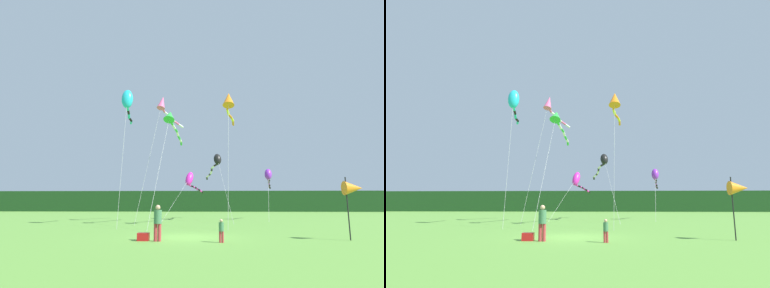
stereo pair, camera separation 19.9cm
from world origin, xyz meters
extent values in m
plane|color=#5B9338|center=(0.00, 0.00, 0.00)|extent=(120.00, 120.00, 0.00)
cube|color=#193D19|center=(0.00, 45.00, 1.98)|extent=(108.00, 2.16, 3.96)
cylinder|color=#B23338|center=(-1.40, -1.81, 0.41)|extent=(0.17, 0.17, 0.81)
cylinder|color=#B23338|center=(-1.22, -1.81, 0.41)|extent=(0.17, 0.17, 0.81)
cylinder|color=#3F724C|center=(-1.31, -1.81, 1.13)|extent=(0.37, 0.37, 0.64)
sphere|color=tan|center=(-1.31, -1.81, 1.57)|extent=(0.24, 0.24, 0.24)
cylinder|color=#B23338|center=(1.64, -2.18, 0.25)|extent=(0.11, 0.11, 0.50)
cylinder|color=#B23338|center=(1.75, -2.18, 0.25)|extent=(0.11, 0.11, 0.50)
cylinder|color=#3F724C|center=(1.70, -2.18, 0.70)|extent=(0.23, 0.23, 0.40)
sphere|color=tan|center=(1.70, -2.18, 0.98)|extent=(0.15, 0.15, 0.15)
cube|color=red|center=(-2.02, -1.62, 0.18)|extent=(0.55, 0.39, 0.37)
cylinder|color=black|center=(7.99, -1.06, 1.53)|extent=(0.06, 0.06, 3.06)
cone|color=orange|center=(8.34, -1.06, 2.51)|extent=(0.90, 0.70, 0.70)
cylinder|color=#B2B2B2|center=(7.23, 14.45, 2.35)|extent=(0.78, 3.21, 4.71)
ellipsoid|color=purple|center=(7.61, 16.04, 4.70)|extent=(0.99, 1.32, 1.42)
cylinder|color=purple|center=(7.65, 16.27, 4.18)|extent=(0.27, 0.51, 0.26)
cylinder|color=black|center=(7.77, 16.70, 4.12)|extent=(0.38, 0.52, 0.25)
cylinder|color=purple|center=(7.89, 17.14, 4.06)|extent=(0.25, 0.51, 0.27)
cylinder|color=black|center=(7.95, 17.59, 3.99)|extent=(0.28, 0.52, 0.28)
cylinder|color=purple|center=(8.04, 18.04, 3.87)|extent=(0.31, 0.55, 0.35)
cylinder|color=black|center=(8.17, 18.48, 3.71)|extent=(0.37, 0.56, 0.34)
cylinder|color=purple|center=(8.25, 18.92, 3.59)|extent=(0.21, 0.50, 0.29)
cylinder|color=black|center=(8.36, 19.36, 3.48)|extent=(0.41, 0.55, 0.33)
cylinder|color=#B2B2B2|center=(2.78, 11.98, 3.05)|extent=(1.11, 4.74, 6.11)
ellipsoid|color=black|center=(2.24, 14.34, 6.10)|extent=(1.00, 1.26, 1.37)
cylinder|color=black|center=(2.09, 14.67, 5.57)|extent=(0.49, 0.77, 0.31)
cylinder|color=white|center=(1.81, 15.33, 5.44)|extent=(0.46, 0.78, 0.34)
cylinder|color=black|center=(1.68, 16.03, 5.26)|extent=(0.21, 0.78, 0.41)
cylinder|color=white|center=(1.63, 16.75, 5.03)|extent=(0.29, 0.80, 0.43)
cylinder|color=black|center=(1.53, 17.46, 4.87)|extent=(0.33, 0.77, 0.29)
cylinder|color=white|center=(1.32, 18.15, 4.74)|extent=(0.49, 0.78, 0.35)
cylinder|color=black|center=(1.18, 18.84, 4.55)|extent=(0.22, 0.79, 0.42)
cylinder|color=#B2B2B2|center=(-1.90, 14.42, 2.16)|extent=(2.35, 4.83, 4.33)
ellipsoid|color=#E026B2|center=(-0.74, 16.82, 4.32)|extent=(1.37, 1.73, 1.85)
cylinder|color=#E026B2|center=(-0.69, 17.04, 3.62)|extent=(0.30, 0.52, 0.26)
cylinder|color=black|center=(-0.51, 17.45, 3.55)|extent=(0.45, 0.51, 0.27)
cylinder|color=#E026B2|center=(-0.33, 17.86, 3.49)|extent=(0.30, 0.51, 0.25)
cylinder|color=black|center=(-0.18, 18.28, 3.43)|extent=(0.39, 0.52, 0.26)
cylinder|color=#E026B2|center=(-0.01, 18.70, 3.33)|extent=(0.36, 0.55, 0.32)
cylinder|color=black|center=(0.20, 19.10, 3.22)|extent=(0.45, 0.52, 0.29)
cylinder|color=#E026B2|center=(0.42, 19.50, 3.11)|extent=(0.39, 0.55, 0.33)
cylinder|color=black|center=(0.59, 19.92, 2.99)|extent=(0.36, 0.54, 0.30)
cylinder|color=#B2B2B2|center=(-5.30, 6.15, 5.13)|extent=(0.35, 2.72, 10.27)
ellipsoid|color=#1EB7CC|center=(-5.46, 7.50, 10.27)|extent=(1.04, 1.11, 1.75)
cylinder|color=#1EB7CC|center=(-5.50, 7.82, 9.56)|extent=(0.28, 0.70, 0.28)
cylinder|color=black|center=(-5.58, 8.47, 9.45)|extent=(0.29, 0.72, 0.34)
cylinder|color=#1EB7CC|center=(-5.68, 9.11, 9.28)|extent=(0.33, 0.73, 0.38)
cylinder|color=black|center=(-5.71, 9.76, 9.13)|extent=(0.27, 0.70, 0.31)
cylinder|color=#1EB7CC|center=(-5.78, 10.39, 9.04)|extent=(0.40, 0.70, 0.27)
cylinder|color=#B2B2B2|center=(2.68, 5.63, 5.03)|extent=(0.51, 3.29, 10.06)
cone|color=orange|center=(2.92, 7.26, 10.06)|extent=(1.14, 1.41, 1.45)
cylinder|color=orange|center=(2.89, 7.64, 9.50)|extent=(0.26, 0.81, 0.34)
cylinder|color=yellow|center=(2.94, 8.39, 9.31)|extent=(0.37, 0.84, 0.43)
cylinder|color=orange|center=(3.17, 9.11, 9.15)|extent=(0.48, 0.80, 0.29)
cylinder|color=yellow|center=(3.41, 9.82, 9.05)|extent=(0.40, 0.81, 0.29)
cylinder|color=orange|center=(3.56, 10.56, 8.92)|extent=(0.30, 0.82, 0.37)
cylinder|color=#B2B2B2|center=(-2.36, 5.65, 4.46)|extent=(0.86, 4.63, 8.92)
cone|color=green|center=(-1.94, 7.96, 8.91)|extent=(1.15, 1.40, 1.24)
cylinder|color=green|center=(-1.87, 8.34, 8.46)|extent=(0.36, 0.85, 0.38)
cylinder|color=white|center=(-1.72, 9.10, 8.27)|extent=(0.33, 0.84, 0.37)
cylinder|color=green|center=(-1.60, 9.87, 8.13)|extent=(0.33, 0.83, 0.31)
cylinder|color=white|center=(-1.52, 10.64, 7.98)|extent=(0.23, 0.83, 0.39)
cylinder|color=green|center=(-1.45, 11.42, 7.79)|extent=(0.30, 0.84, 0.37)
cylinder|color=white|center=(-1.37, 12.19, 7.66)|extent=(0.27, 0.82, 0.29)
cylinder|color=green|center=(-1.36, 12.97, 7.53)|extent=(0.25, 0.83, 0.37)
cylinder|color=#B2B2B2|center=(-3.97, 10.18, 5.68)|extent=(1.64, 3.29, 11.37)
cone|color=#E5598C|center=(-3.17, 11.82, 11.36)|extent=(1.24, 1.41, 1.52)
cylinder|color=#E5598C|center=(-3.08, 12.15, 10.71)|extent=(0.38, 0.78, 0.42)
cylinder|color=white|center=(-2.83, 12.79, 10.52)|extent=(0.53, 0.74, 0.35)
cylinder|color=#E5598C|center=(-2.55, 13.42, 10.37)|extent=(0.42, 0.76, 0.35)
cylinder|color=white|center=(-2.32, 14.08, 10.21)|extent=(0.43, 0.76, 0.35)
cylinder|color=#E5598C|center=(-2.01, 14.69, 10.05)|extent=(0.59, 0.72, 0.37)
cylinder|color=white|center=(-1.61, 15.26, 9.87)|extent=(0.60, 0.72, 0.38)
camera|label=1|loc=(0.97, -16.98, 1.83)|focal=29.07mm
camera|label=2|loc=(1.17, -16.97, 1.83)|focal=29.07mm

